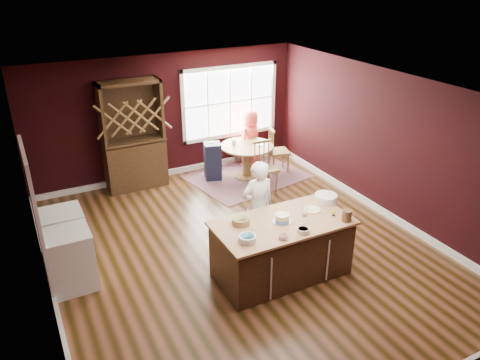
{
  "coord_description": "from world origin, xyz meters",
  "views": [
    {
      "loc": [
        -3.05,
        -5.89,
        4.37
      ],
      "look_at": [
        0.22,
        0.47,
        1.05
      ],
      "focal_mm": 35.0,
      "sensor_mm": 36.0,
      "label": 1
    }
  ],
  "objects_px": {
    "chair_east": "(279,149)",
    "chair_north": "(246,143)",
    "dining_table": "(247,155)",
    "high_chair": "(213,160)",
    "toddler": "(209,143)",
    "kitchen_island": "(281,249)",
    "layer_cake": "(282,218)",
    "baker": "(258,206)",
    "hutch": "(133,136)",
    "dryer": "(64,238)",
    "chair_south": "(266,167)",
    "washer": "(71,260)",
    "seated_woman": "(250,139)"
  },
  "relations": [
    {
      "from": "chair_east",
      "to": "chair_north",
      "type": "bearing_deg",
      "value": 41.63
    },
    {
      "from": "dining_table",
      "to": "chair_north",
      "type": "bearing_deg",
      "value": 64.24
    },
    {
      "from": "chair_east",
      "to": "high_chair",
      "type": "height_order",
      "value": "chair_east"
    },
    {
      "from": "high_chair",
      "to": "toddler",
      "type": "xyz_separation_m",
      "value": [
        -0.03,
        0.1,
        0.37
      ]
    },
    {
      "from": "kitchen_island",
      "to": "toddler",
      "type": "distance_m",
      "value": 3.83
    },
    {
      "from": "kitchen_island",
      "to": "chair_east",
      "type": "distance_m",
      "value": 3.93
    },
    {
      "from": "layer_cake",
      "to": "high_chair",
      "type": "relative_size",
      "value": 0.34
    },
    {
      "from": "baker",
      "to": "chair_east",
      "type": "xyz_separation_m",
      "value": [
        1.99,
        2.57,
        -0.25
      ]
    },
    {
      "from": "dining_table",
      "to": "hutch",
      "type": "xyz_separation_m",
      "value": [
        -2.32,
        0.65,
        0.61
      ]
    },
    {
      "from": "layer_cake",
      "to": "dryer",
      "type": "distance_m",
      "value": 3.42
    },
    {
      "from": "dryer",
      "to": "hutch",
      "type": "bearing_deg",
      "value": 52.05
    },
    {
      "from": "toddler",
      "to": "dryer",
      "type": "distance_m",
      "value": 3.92
    },
    {
      "from": "dining_table",
      "to": "chair_south",
      "type": "xyz_separation_m",
      "value": [
        0.02,
        -0.79,
        0.0
      ]
    },
    {
      "from": "layer_cake",
      "to": "washer",
      "type": "bearing_deg",
      "value": 158.39
    },
    {
      "from": "chair_south",
      "to": "hutch",
      "type": "xyz_separation_m",
      "value": [
        -2.34,
        1.44,
        0.61
      ]
    },
    {
      "from": "chair_south",
      "to": "dryer",
      "type": "bearing_deg",
      "value": -166.15
    },
    {
      "from": "chair_east",
      "to": "chair_south",
      "type": "xyz_separation_m",
      "value": [
        -0.77,
        -0.73,
        -0.0
      ]
    },
    {
      "from": "toddler",
      "to": "baker",
      "type": "bearing_deg",
      "value": -98.63
    },
    {
      "from": "chair_north",
      "to": "hutch",
      "type": "bearing_deg",
      "value": -28.98
    },
    {
      "from": "high_chair",
      "to": "toddler",
      "type": "bearing_deg",
      "value": 125.51
    },
    {
      "from": "chair_south",
      "to": "chair_north",
      "type": "xyz_separation_m",
      "value": [
        0.33,
        1.53,
        -0.03
      ]
    },
    {
      "from": "kitchen_island",
      "to": "seated_woman",
      "type": "distance_m",
      "value": 4.26
    },
    {
      "from": "layer_cake",
      "to": "hutch",
      "type": "bearing_deg",
      "value": 104.83
    },
    {
      "from": "chair_south",
      "to": "chair_north",
      "type": "height_order",
      "value": "chair_south"
    },
    {
      "from": "washer",
      "to": "layer_cake",
      "type": "bearing_deg",
      "value": -21.61
    },
    {
      "from": "kitchen_island",
      "to": "washer",
      "type": "xyz_separation_m",
      "value": [
        -2.88,
        1.15,
        0.02
      ]
    },
    {
      "from": "layer_cake",
      "to": "chair_south",
      "type": "height_order",
      "value": "chair_south"
    },
    {
      "from": "seated_woman",
      "to": "toddler",
      "type": "bearing_deg",
      "value": -17.69
    },
    {
      "from": "dining_table",
      "to": "chair_east",
      "type": "bearing_deg",
      "value": -4.43
    },
    {
      "from": "chair_south",
      "to": "chair_north",
      "type": "bearing_deg",
      "value": 79.82
    },
    {
      "from": "dining_table",
      "to": "high_chair",
      "type": "bearing_deg",
      "value": 160.43
    },
    {
      "from": "dryer",
      "to": "chair_east",
      "type": "bearing_deg",
      "value": 17.93
    },
    {
      "from": "layer_cake",
      "to": "high_chair",
      "type": "distance_m",
      "value": 3.76
    },
    {
      "from": "baker",
      "to": "chair_east",
      "type": "distance_m",
      "value": 3.26
    },
    {
      "from": "seated_woman",
      "to": "kitchen_island",
      "type": "bearing_deg",
      "value": 42.24
    },
    {
      "from": "kitchen_island",
      "to": "dining_table",
      "type": "bearing_deg",
      "value": 70.27
    },
    {
      "from": "chair_south",
      "to": "washer",
      "type": "height_order",
      "value": "chair_south"
    },
    {
      "from": "chair_east",
      "to": "toddler",
      "type": "relative_size",
      "value": 4.13
    },
    {
      "from": "chair_south",
      "to": "dining_table",
      "type": "bearing_deg",
      "value": 93.77
    },
    {
      "from": "high_chair",
      "to": "dryer",
      "type": "distance_m",
      "value": 3.89
    },
    {
      "from": "chair_north",
      "to": "dining_table",
      "type": "bearing_deg",
      "value": 33.45
    },
    {
      "from": "baker",
      "to": "washer",
      "type": "height_order",
      "value": "baker"
    },
    {
      "from": "chair_north",
      "to": "high_chair",
      "type": "distance_m",
      "value": 1.18
    },
    {
      "from": "hutch",
      "to": "chair_south",
      "type": "bearing_deg",
      "value": -31.67
    },
    {
      "from": "washer",
      "to": "dryer",
      "type": "relative_size",
      "value": 0.98
    },
    {
      "from": "chair_east",
      "to": "chair_south",
      "type": "relative_size",
      "value": 1.0
    },
    {
      "from": "chair_north",
      "to": "washer",
      "type": "distance_m",
      "value": 5.39
    },
    {
      "from": "dining_table",
      "to": "chair_south",
      "type": "height_order",
      "value": "chair_south"
    },
    {
      "from": "baker",
      "to": "layer_cake",
      "type": "distance_m",
      "value": 0.82
    },
    {
      "from": "dryer",
      "to": "dining_table",
      "type": "bearing_deg",
      "value": 21.83
    }
  ]
}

